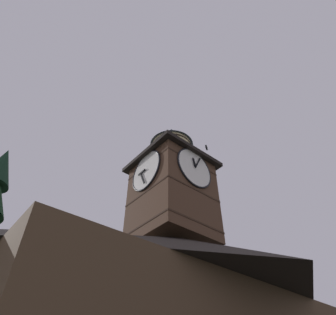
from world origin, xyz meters
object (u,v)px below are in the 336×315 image
flying_bird_high (200,166)px  clock_tower (172,187)px  moon (106,301)px  flying_bird_low (206,147)px

flying_bird_high → clock_tower: bearing=26.3°
clock_tower → flying_bird_high: 9.19m
clock_tower → moon: 42.61m
clock_tower → flying_bird_low: size_ratio=15.12×
moon → flying_bird_low: bearing=70.4°
clock_tower → moon: (-17.69, -38.51, 4.37)m
clock_tower → flying_bird_low: flying_bird_low is taller
flying_bird_high → flying_bird_low: size_ratio=1.25×
moon → flying_bird_low: size_ratio=4.01×
flying_bird_high → flying_bird_low: 3.14m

